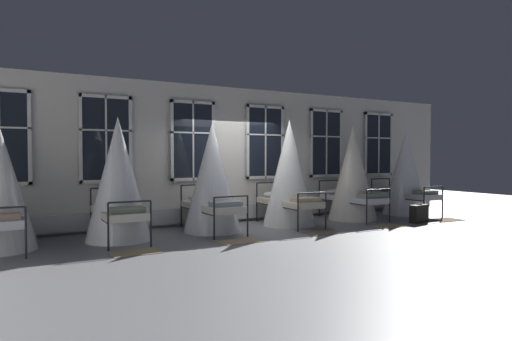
% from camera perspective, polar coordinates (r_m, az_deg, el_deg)
% --- Properties ---
extents(ground, '(27.33, 27.33, 0.00)m').
position_cam_1_polar(ground, '(10.23, -0.51, -7.35)').
color(ground, slate).
extents(back_wall_with_windows, '(14.67, 0.10, 3.34)m').
position_cam_1_polar(back_wall_with_windows, '(11.16, -3.49, 2.02)').
color(back_wall_with_windows, silver).
rests_on(back_wall_with_windows, ground).
extents(window_bank, '(11.01, 0.10, 2.87)m').
position_cam_1_polar(window_bank, '(11.07, -3.21, -0.73)').
color(window_bank, black).
rests_on(window_bank, ground).
extents(cot_second, '(1.26, 1.91, 2.39)m').
position_cam_1_polar(cot_second, '(9.05, -17.14, -1.26)').
color(cot_second, black).
rests_on(cot_second, ground).
extents(cot_third, '(1.26, 1.91, 2.36)m').
position_cam_1_polar(cot_third, '(9.72, -5.61, -1.09)').
color(cot_third, black).
rests_on(cot_third, ground).
extents(cot_fourth, '(1.26, 1.92, 2.49)m').
position_cam_1_polar(cot_fourth, '(10.61, 4.25, -0.49)').
color(cot_fourth, black).
rests_on(cot_fourth, ground).
extents(cot_fifth, '(1.26, 1.92, 2.45)m').
position_cam_1_polar(cot_fifth, '(11.81, 12.21, -0.41)').
color(cot_fifth, black).
rests_on(cot_fifth, ground).
extents(cot_sixth, '(1.26, 1.92, 2.35)m').
position_cam_1_polar(cot_sixth, '(13.26, 18.51, -0.43)').
color(cot_sixth, black).
rests_on(cot_sixth, ground).
extents(rug_second, '(0.80, 0.56, 0.01)m').
position_cam_1_polar(rug_second, '(7.95, -15.13, -10.02)').
color(rug_second, '#8E7A5B').
rests_on(rug_second, ground).
extents(rug_third, '(0.82, 0.60, 0.01)m').
position_cam_1_polar(rug_third, '(8.64, -2.12, -9.01)').
color(rug_third, '#8E7A5B').
rests_on(rug_third, ground).
extents(rug_fourth, '(0.81, 0.57, 0.01)m').
position_cam_1_polar(rug_fourth, '(9.69, 8.44, -7.85)').
color(rug_fourth, brown).
rests_on(rug_fourth, ground).
extents(rug_fifth, '(0.82, 0.59, 0.01)m').
position_cam_1_polar(rug_fifth, '(11.01, 16.67, -6.75)').
color(rug_fifth, '#8E7A5B').
rests_on(rug_fifth, ground).
extents(rug_sixth, '(0.82, 0.60, 0.01)m').
position_cam_1_polar(rug_sixth, '(12.50, 23.02, -5.80)').
color(rug_sixth, brown).
rests_on(rug_sixth, ground).
extents(suitcase_dark, '(0.59, 0.30, 0.47)m').
position_cam_1_polar(suitcase_dark, '(11.76, 20.05, -5.17)').
color(suitcase_dark, black).
rests_on(suitcase_dark, ground).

